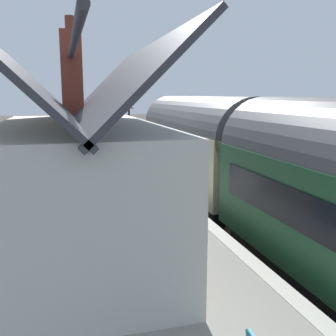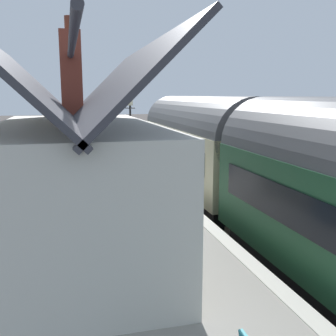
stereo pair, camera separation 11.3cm
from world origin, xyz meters
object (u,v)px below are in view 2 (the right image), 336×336
planter_edge_far (87,158)px  lamp_post_platform (130,116)px  planter_bench_right (88,153)px  bench_near_building (105,162)px  station_building (78,179)px  train (256,166)px  planter_edge_near (85,146)px  station_sign_board (145,150)px  bench_platform_end (101,148)px

planter_edge_far → lamp_post_platform: lamp_post_platform is taller
planter_bench_right → bench_near_building: bearing=-173.3°
station_building → bench_near_building: size_ratio=5.59×
train → planter_edge_near: (12.47, 4.61, -0.78)m
planter_edge_far → planter_bench_right: size_ratio=0.99×
planter_edge_near → station_sign_board: bearing=-165.5°
train → planter_edge_far: bearing=31.7°
station_building → planter_edge_near: bearing=-3.1°
station_building → station_sign_board: bearing=-22.9°
planter_bench_right → station_sign_board: bearing=-162.4°
bench_platform_end → planter_edge_far: (-3.47, 0.96, -0.00)m
station_building → bench_near_building: bearing=-9.3°
station_building → lamp_post_platform: station_building is taller
planter_edge_far → planter_bench_right: 3.02m
bench_near_building → station_sign_board: bearing=-141.7°
bench_near_building → station_sign_board: station_sign_board is taller
bench_platform_end → station_sign_board: bearing=-169.5°
planter_edge_far → station_sign_board: (-3.10, -2.18, 0.71)m
planter_edge_near → lamp_post_platform: 4.57m
bench_near_building → lamp_post_platform: size_ratio=0.42×
bench_platform_end → planter_bench_right: (-0.47, 0.72, -0.21)m
lamp_post_platform → train: bearing=-164.5°
planter_edge_near → lamp_post_platform: size_ratio=0.27×
bench_platform_end → planter_edge_far: bearing=164.6°
bench_platform_end → planter_edge_near: planter_edge_near is taller
bench_near_building → planter_edge_near: 6.06m
bench_platform_end → bench_near_building: bearing=177.5°
bench_near_building → planter_bench_right: 4.32m
planter_edge_far → station_building: bearing=176.2°
train → lamp_post_platform: bearing=15.5°
train → planter_edge_far: 9.10m
planter_edge_near → station_building: bearing=176.9°
lamp_post_platform → station_sign_board: lamp_post_platform is taller
planter_edge_far → planter_bench_right: bearing=-4.6°
station_sign_board → lamp_post_platform: bearing=-1.5°
planter_edge_far → station_sign_board: size_ratio=0.56×
bench_near_building → planter_edge_far: size_ratio=1.60×
planter_bench_right → lamp_post_platform: 3.44m
bench_near_building → planter_edge_near: planter_edge_near is taller
planter_bench_right → planter_edge_far: bearing=175.4°
train → bench_near_building: bearing=32.0°
station_building → bench_near_building: (8.49, -1.39, -1.07)m
planter_edge_far → station_sign_board: bearing=-144.9°
lamp_post_platform → bench_near_building: bearing=148.0°
bench_platform_end → station_sign_board: (-6.57, -1.22, 0.71)m
station_building → planter_bench_right: size_ratio=8.84×
planter_edge_far → station_sign_board: 3.85m
bench_near_building → bench_platform_end: size_ratio=1.00×
train → bench_near_building: train is taller
planter_bench_right → bench_platform_end: bearing=-56.7°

